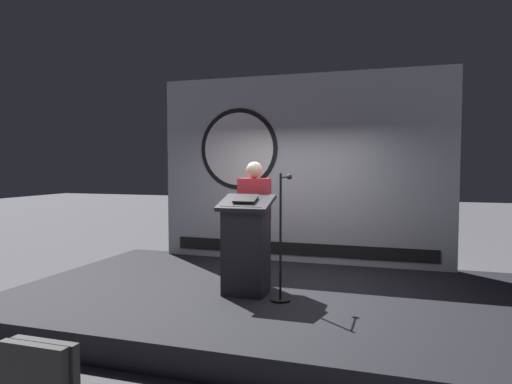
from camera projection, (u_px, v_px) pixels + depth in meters
ground_plane at (268, 314)px, 5.91m from camera, size 40.00×40.00×0.00m
stage_platform at (268, 302)px, 5.90m from camera, size 6.40×4.00×0.30m
banner_display at (298, 169)px, 7.57m from camera, size 4.79×0.12×3.05m
podium at (246, 247)px, 5.70m from camera, size 0.64×0.49×1.23m
speaker_person at (254, 222)px, 6.16m from camera, size 0.40×0.26×1.64m
microphone_stand at (282, 255)px, 5.47m from camera, size 0.24×0.57×1.50m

